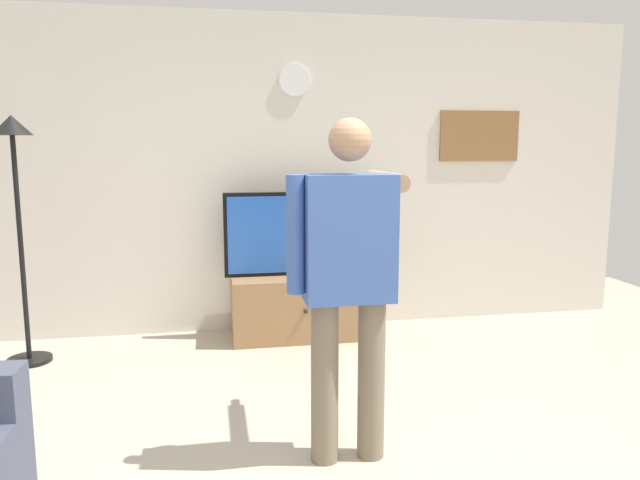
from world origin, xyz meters
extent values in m
cube|color=silver|center=(0.00, 2.95, 1.35)|extent=(6.40, 0.10, 2.70)
cube|color=#997047|center=(0.13, 2.60, 0.26)|extent=(1.15, 0.51, 0.53)
sphere|color=black|center=(0.13, 2.33, 0.29)|extent=(0.04, 0.04, 0.04)
cube|color=black|center=(0.13, 2.65, 0.88)|extent=(1.25, 0.06, 0.70)
cube|color=blue|center=(0.13, 2.62, 0.88)|extent=(1.19, 0.01, 0.64)
cylinder|color=white|center=(0.13, 2.89, 2.15)|extent=(0.26, 0.03, 0.26)
cube|color=olive|center=(1.82, 2.90, 1.69)|extent=(0.75, 0.04, 0.45)
cylinder|color=black|center=(-1.96, 2.36, 0.01)|extent=(0.32, 0.32, 0.03)
cylinder|color=black|center=(-1.96, 2.36, 0.85)|extent=(0.04, 0.04, 1.65)
cone|color=black|center=(-1.96, 2.36, 1.75)|extent=(0.28, 0.28, 0.14)
cylinder|color=#7A6B56|center=(-0.06, 0.54, 0.42)|extent=(0.14, 0.14, 0.85)
cylinder|color=#7A6B56|center=(0.19, 0.54, 0.42)|extent=(0.14, 0.14, 0.85)
cube|color=#3F60AD|center=(0.07, 0.54, 1.16)|extent=(0.45, 0.22, 0.63)
sphere|color=tan|center=(0.07, 0.54, 1.64)|extent=(0.21, 0.21, 0.21)
cylinder|color=#3F60AD|center=(-0.20, 0.54, 1.19)|extent=(0.09, 0.09, 0.58)
cylinder|color=tan|center=(0.33, 0.83, 1.43)|extent=(0.09, 0.58, 0.09)
cube|color=white|center=(0.33, 1.15, 1.43)|extent=(0.04, 0.12, 0.04)
camera|label=1|loc=(-0.62, -2.37, 1.63)|focal=34.46mm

